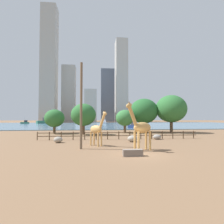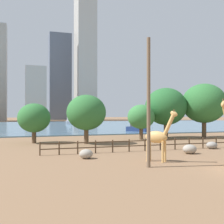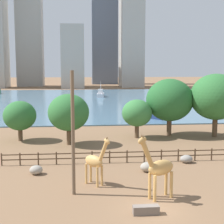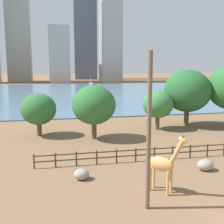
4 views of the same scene
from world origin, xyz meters
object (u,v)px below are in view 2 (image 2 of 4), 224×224
tree_left_small (86,113)px  tree_left_large (204,103)px  giraffe_companion (158,137)px  utility_pole (149,102)px  boulder_near_fence (190,149)px  boat_barge (69,122)px  boulder_small (212,145)px  boulder_by_pole (86,154)px  boat_sailboat (137,128)px  tree_center_broad (34,118)px  tree_right_small (141,117)px  tree_right_tall (166,107)px

tree_left_small → tree_left_large: bearing=8.1°
giraffe_companion → utility_pole: size_ratio=0.45×
boulder_near_fence → boat_barge: bearing=89.8°
boulder_small → boat_barge: (-4.31, 75.07, 0.64)m
boulder_by_pole → boat_barge: bearing=82.0°
giraffe_companion → boat_sailboat: boat_sailboat is taller
giraffe_companion → boat_sailboat: 37.08m
boulder_small → tree_left_large: bearing=57.1°
boulder_near_fence → boat_barge: 77.69m
tree_center_broad → tree_left_small: tree_left_small is taller
boulder_by_pole → tree_center_broad: size_ratio=0.22×
giraffe_companion → boat_sailboat: size_ratio=0.90×
boulder_by_pole → tree_left_small: 12.88m
tree_right_small → boat_sailboat: (6.10, 16.08, -2.56)m
boulder_by_pole → tree_right_tall: 24.18m
boulder_near_fence → boulder_small: bearing=29.5°
boulder_small → boat_sailboat: bearing=84.0°
tree_center_broad → tree_right_tall: tree_right_tall is taller
tree_center_broad → boat_sailboat: bearing=36.8°
boulder_near_fence → tree_center_broad: (-14.42, 15.07, 2.94)m
boulder_by_pole → tree_right_small: 19.74m
boulder_near_fence → tree_left_small: (-7.83, 12.22, 3.68)m
giraffe_companion → tree_left_small: bearing=147.7°
boat_sailboat → giraffe_companion: bearing=-57.8°
tree_left_large → tree_center_broad: size_ratio=1.66×
utility_pole → tree_left_small: utility_pole is taller
boulder_by_pole → giraffe_companion: bearing=-32.3°
boulder_near_fence → tree_left_large: size_ratio=0.16×
boulder_by_pole → tree_left_small: bearing=77.3°
tree_right_tall → tree_left_small: (-14.31, -4.47, -1.01)m
boulder_small → boat_barge: size_ratio=0.22×
boat_sailboat → boulder_small: bearing=-43.6°
boulder_by_pole → tree_left_small: tree_left_small is taller
tree_right_tall → tree_left_large: bearing=-13.9°
boulder_near_fence → boulder_by_pole: boulder_near_fence is taller
boulder_near_fence → boat_sailboat: size_ratio=0.29×
utility_pole → boulder_near_fence: size_ratio=6.80×
utility_pole → boulder_by_pole: utility_pole is taller
tree_right_small → giraffe_companion: bearing=-109.7°
boulder_by_pole → boulder_small: boulder_by_pole is taller
giraffe_companion → tree_center_broad: 20.53m
giraffe_companion → tree_right_tall: 23.26m
boulder_near_fence → boat_sailboat: (7.65, 31.57, 0.47)m
utility_pole → boat_sailboat: size_ratio=1.98×
tree_right_tall → tree_center_broad: bearing=-175.6°
giraffe_companion → tree_left_small: size_ratio=0.67×
boulder_near_fence → boulder_small: size_ratio=1.10×
giraffe_companion → boulder_small: giraffe_companion is taller
utility_pole → tree_right_small: utility_pole is taller
boat_sailboat → tree_center_broad: bearing=-90.8°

